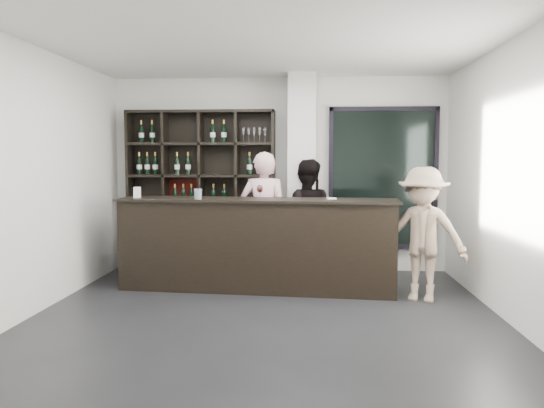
# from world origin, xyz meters

# --- Properties ---
(floor) EXTENTS (5.00, 5.50, 0.01)m
(floor) POSITION_xyz_m (0.00, 0.00, -0.01)
(floor) COLOR black
(floor) RESTS_ON ground
(wine_shelf) EXTENTS (2.20, 0.35, 2.40)m
(wine_shelf) POSITION_xyz_m (-1.15, 2.57, 1.20)
(wine_shelf) COLOR black
(wine_shelf) RESTS_ON floor
(structural_column) EXTENTS (0.40, 0.40, 2.90)m
(structural_column) POSITION_xyz_m (0.35, 2.47, 1.45)
(structural_column) COLOR silver
(structural_column) RESTS_ON floor
(glass_panel) EXTENTS (1.60, 0.08, 2.10)m
(glass_panel) POSITION_xyz_m (1.55, 2.69, 1.40)
(glass_panel) COLOR black
(glass_panel) RESTS_ON floor
(tasting_counter) EXTENTS (3.57, 0.73, 1.18)m
(tasting_counter) POSITION_xyz_m (-0.21, 1.45, 0.59)
(tasting_counter) COLOR black
(tasting_counter) RESTS_ON floor
(taster_pink) EXTENTS (0.68, 0.48, 1.78)m
(taster_pink) POSITION_xyz_m (-0.15, 1.85, 0.89)
(taster_pink) COLOR #D8A6AD
(taster_pink) RESTS_ON floor
(taster_black) EXTENTS (0.85, 0.68, 1.68)m
(taster_black) POSITION_xyz_m (0.41, 2.33, 0.84)
(taster_black) COLOR black
(taster_black) RESTS_ON floor
(customer) EXTENTS (1.17, 0.92, 1.59)m
(customer) POSITION_xyz_m (1.80, 1.05, 0.79)
(customer) COLOR gray
(customer) RESTS_ON floor
(wine_glass) EXTENTS (0.09, 0.09, 0.19)m
(wine_glass) POSITION_xyz_m (-0.17, 1.43, 1.27)
(wine_glass) COLOR white
(wine_glass) RESTS_ON tasting_counter
(spit_cup) EXTENTS (0.12, 0.12, 0.13)m
(spit_cup) POSITION_xyz_m (-0.93, 1.28, 1.24)
(spit_cup) COLOR silver
(spit_cup) RESTS_ON tasting_counter
(napkin_stack) EXTENTS (0.12, 0.12, 0.02)m
(napkin_stack) POSITION_xyz_m (0.74, 1.42, 1.19)
(napkin_stack) COLOR white
(napkin_stack) RESTS_ON tasting_counter
(card_stand) EXTENTS (0.10, 0.07, 0.14)m
(card_stand) POSITION_xyz_m (-1.78, 1.48, 1.25)
(card_stand) COLOR white
(card_stand) RESTS_ON tasting_counter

